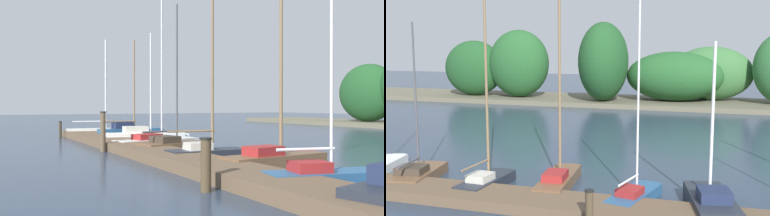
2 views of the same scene
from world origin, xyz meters
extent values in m
cube|color=brown|center=(0.00, 10.76, 0.17)|extent=(28.43, 1.80, 0.35)
cube|color=#66604C|center=(0.00, 38.17, 0.20)|extent=(59.97, 8.00, 0.40)
ellipsoid|color=#1E4C23|center=(-14.94, 37.22, 3.04)|extent=(6.01, 3.51, 5.28)
ellipsoid|color=#235628|center=(4.05, 38.08, 2.54)|extent=(8.30, 5.02, 4.27)
ellipsoid|color=#386B38|center=(7.08, 39.73, 2.75)|extent=(7.15, 3.89, 4.70)
ellipsoid|color=#1E4C23|center=(-1.84, 36.36, 3.80)|extent=(4.25, 5.90, 6.80)
ellipsoid|color=#235628|center=(-10.18, 37.18, 3.52)|extent=(5.77, 4.42, 6.25)
cube|color=white|center=(-5.64, 14.06, 0.17)|extent=(0.77, 1.09, 0.32)
cube|color=brown|center=(-3.06, 12.11, 0.20)|extent=(1.88, 3.13, 0.40)
cube|color=brown|center=(-3.32, 13.40, 0.18)|extent=(0.86, 0.86, 0.34)
cube|color=#3D3328|center=(-2.99, 11.75, 0.54)|extent=(1.15, 1.06, 0.26)
cylinder|color=#4C4C51|center=(-3.11, 12.32, 3.19)|extent=(0.07, 0.07, 5.57)
cylinder|color=#4C4C51|center=(-2.96, 11.57, 0.85)|extent=(0.41, 1.69, 0.08)
cube|color=#232833|center=(-0.08, 12.02, 0.19)|extent=(1.12, 2.79, 0.39)
cube|color=#232833|center=(-0.01, 13.26, 0.18)|extent=(0.57, 0.71, 0.33)
cube|color=beige|center=(-0.09, 11.68, 0.52)|extent=(0.77, 0.86, 0.25)
cylinder|color=#7F6647|center=(-0.06, 12.23, 4.34)|extent=(0.09, 0.09, 7.89)
cylinder|color=#7F6647|center=(-0.11, 11.45, 1.02)|extent=(0.16, 1.73, 0.07)
cube|color=brown|center=(2.35, 12.98, 0.21)|extent=(1.32, 3.62, 0.41)
cube|color=brown|center=(2.20, 14.57, 0.19)|extent=(0.62, 0.93, 0.35)
cube|color=maroon|center=(2.39, 12.54, 0.55)|extent=(0.84, 1.13, 0.27)
cylinder|color=#7F6647|center=(2.32, 13.25, 4.34)|extent=(0.10, 0.10, 7.85)
cube|color=#285684|center=(5.29, 12.07, 0.19)|extent=(1.52, 2.88, 0.37)
cube|color=#285684|center=(5.58, 13.27, 0.17)|extent=(0.65, 0.78, 0.31)
cube|color=maroon|center=(5.21, 11.73, 0.49)|extent=(0.85, 0.96, 0.24)
cylinder|color=silver|center=(5.34, 12.27, 3.60)|extent=(0.07, 0.07, 6.46)
cylinder|color=silver|center=(5.19, 11.64, 0.89)|extent=(0.41, 1.42, 0.07)
cube|color=#232833|center=(7.70, 11.92, 0.26)|extent=(1.89, 3.36, 0.52)
cube|color=#232833|center=(7.39, 13.31, 0.23)|extent=(0.83, 0.92, 0.44)
cube|color=#1E2847|center=(7.79, 11.54, 0.69)|extent=(1.11, 1.13, 0.34)
cylinder|color=silver|center=(7.65, 12.15, 2.88)|extent=(0.10, 0.10, 4.71)
cylinder|color=#4C3D28|center=(4.52, 9.41, 0.57)|extent=(0.23, 0.23, 1.14)
cylinder|color=black|center=(4.52, 9.41, 1.16)|extent=(0.27, 0.27, 0.04)
camera|label=1|loc=(12.69, 4.86, 1.88)|focal=40.39mm
camera|label=2|loc=(7.80, -2.21, 5.05)|focal=42.84mm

